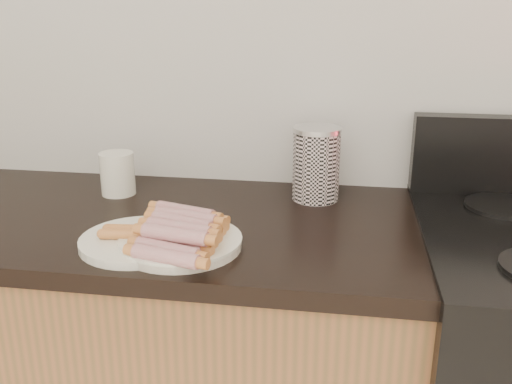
% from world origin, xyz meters
% --- Properties ---
extents(wall_back, '(4.00, 0.04, 2.60)m').
position_xyz_m(wall_back, '(0.00, 2.00, 1.30)').
color(wall_back, silver).
rests_on(wall_back, ground).
extents(burner_far_left, '(0.18, 0.18, 0.01)m').
position_xyz_m(burner_far_left, '(0.61, 1.84, 0.92)').
color(burner_far_left, black).
rests_on(burner_far_left, stove).
extents(main_plate, '(0.25, 0.25, 0.02)m').
position_xyz_m(main_plate, '(-0.10, 1.53, 0.91)').
color(main_plate, white).
rests_on(main_plate, counter_slab).
extents(side_plate, '(0.25, 0.25, 0.02)m').
position_xyz_m(side_plate, '(-0.19, 1.53, 0.91)').
color(side_plate, white).
rests_on(side_plate, counter_slab).
extents(hotdog_pile, '(0.14, 0.28, 0.05)m').
position_xyz_m(hotdog_pile, '(-0.10, 1.53, 0.94)').
color(hotdog_pile, maroon).
rests_on(hotdog_pile, main_plate).
extents(plain_sausages, '(0.14, 0.06, 0.02)m').
position_xyz_m(plain_sausages, '(-0.19, 1.53, 0.93)').
color(plain_sausages, '#AF6B33').
rests_on(plain_sausages, side_plate).
extents(canister, '(0.12, 0.12, 0.19)m').
position_xyz_m(canister, '(0.16, 1.87, 0.99)').
color(canister, white).
rests_on(canister, counter_slab).
extents(mug, '(0.12, 0.12, 0.11)m').
position_xyz_m(mug, '(-0.35, 1.83, 0.96)').
color(mug, white).
rests_on(mug, counter_slab).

